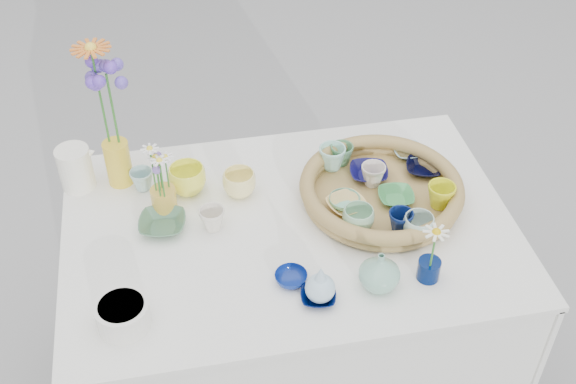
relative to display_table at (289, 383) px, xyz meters
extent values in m
plane|color=gray|center=(0.00, 0.00, 0.00)|extent=(80.00, 80.00, 0.00)
imported|color=#0E0C45|center=(0.27, 0.14, 0.80)|extent=(0.13, 0.13, 0.03)
imported|color=black|center=(0.44, 0.13, 0.80)|extent=(0.14, 0.14, 0.03)
imported|color=#CFD219|center=(0.43, -0.02, 0.82)|extent=(0.11, 0.11, 0.07)
imported|color=#3D924D|center=(0.32, 0.02, 0.80)|extent=(0.11, 0.11, 0.03)
imported|color=#88BB94|center=(0.18, -0.07, 0.82)|extent=(0.10, 0.10, 0.07)
imported|color=#76BD9E|center=(0.17, 0.03, 0.80)|extent=(0.10, 0.10, 0.03)
imported|color=#9CDFCF|center=(0.17, 0.21, 0.82)|extent=(0.10, 0.10, 0.08)
imported|color=silver|center=(0.27, 0.11, 0.82)|extent=(0.08, 0.08, 0.07)
imported|color=#9FD3E5|center=(0.42, 0.22, 0.79)|extent=(0.10, 0.10, 0.02)
imported|color=#0A194C|center=(0.29, -0.10, 0.82)|extent=(0.07, 0.07, 0.06)
imported|color=#FFCF79|center=(0.17, 0.02, 0.80)|extent=(0.13, 0.13, 0.03)
imported|color=#A7CBBD|center=(0.33, -0.13, 0.82)|extent=(0.11, 0.11, 0.07)
imported|color=#4C8458|center=(0.21, 0.22, 0.82)|extent=(0.08, 0.08, 0.07)
imported|color=#F7F842|center=(-0.27, 0.20, 0.81)|extent=(0.12, 0.12, 0.09)
imported|color=#FFEE8F|center=(-0.12, 0.16, 0.80)|extent=(0.12, 0.12, 0.08)
imported|color=#467152|center=(-0.35, 0.05, 0.78)|extent=(0.15, 0.15, 0.03)
imported|color=silver|center=(-0.21, 0.03, 0.80)|extent=(0.08, 0.08, 0.07)
imported|color=navy|center=(-0.04, -0.21, 0.78)|extent=(0.10, 0.10, 0.03)
imported|color=#9AC1BE|center=(-0.40, 0.24, 0.80)|extent=(0.08, 0.08, 0.06)
imported|color=#010C3B|center=(0.02, -0.28, 0.78)|extent=(0.11, 0.11, 0.02)
imported|color=#7CB59D|center=(0.18, -0.27, 0.82)|extent=(0.14, 0.14, 0.11)
cylinder|color=#001243|center=(0.31, -0.26, 0.79)|extent=(0.06, 0.06, 0.06)
cylinder|color=yellow|center=(-0.46, 0.28, 0.84)|extent=(0.09, 0.09, 0.14)
cylinder|color=gold|center=(-0.34, 0.13, 0.80)|extent=(0.07, 0.07, 0.08)
camera|label=1|loc=(-0.29, -1.45, 2.16)|focal=45.00mm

